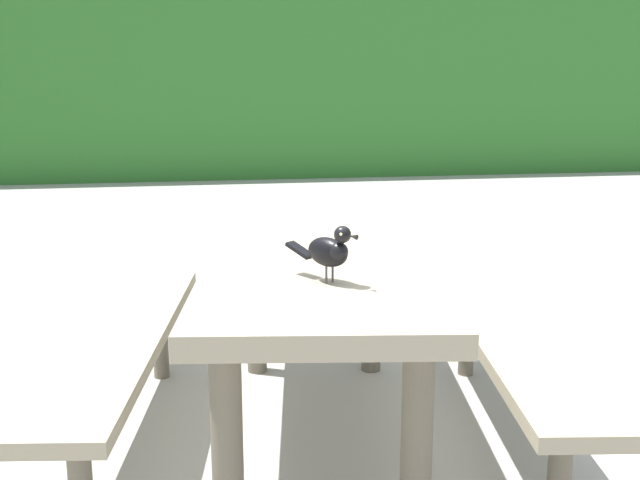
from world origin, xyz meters
name	(u,v)px	position (x,y,z in m)	size (l,w,h in m)	color
ground_plane	(279,449)	(0.00, 0.00, 0.00)	(60.00, 60.00, 0.00)	#A3A099
hedge_wall	(215,86)	(0.00, 8.36, 1.17)	(28.00, 2.32, 2.34)	#2D6B28
picnic_table_foreground	(317,300)	(0.15, 0.04, 0.56)	(1.89, 1.92, 0.74)	gray
bird_grackle	(330,250)	(0.12, -0.38, 0.84)	(0.19, 0.24, 0.18)	black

